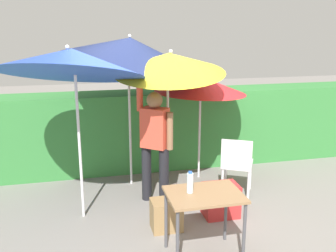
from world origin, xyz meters
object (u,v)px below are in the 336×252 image
object	(u,v)px
crate_cardboard	(166,215)
bottle_water	(190,183)
folding_table	(204,201)
cooler_box	(221,200)
chair_plastic	(237,163)
umbrella_orange	(200,85)
umbrella_yellow	(169,63)
umbrella_navy	(71,62)
person_vendor	(155,139)
umbrella_rainbow	(129,50)

from	to	relation	value
crate_cardboard	bottle_water	bearing A→B (deg)	-78.78
crate_cardboard	folding_table	bearing A→B (deg)	-68.12
bottle_water	crate_cardboard	bearing A→B (deg)	101.22
cooler_box	folding_table	size ratio (longest dim) A/B	0.57
crate_cardboard	cooler_box	bearing A→B (deg)	12.87
cooler_box	crate_cardboard	distance (m)	0.81
chair_plastic	crate_cardboard	xyz separation A→B (m)	(-1.24, -0.75, -0.32)
umbrella_orange	folding_table	bearing A→B (deg)	-106.36
cooler_box	folding_table	world-z (taller)	folding_table
umbrella_yellow	umbrella_navy	world-z (taller)	umbrella_navy
umbrella_orange	bottle_water	world-z (taller)	umbrella_orange
bottle_water	umbrella_yellow	bearing A→B (deg)	84.83
person_vendor	cooler_box	bearing A→B (deg)	-39.77
umbrella_navy	folding_table	size ratio (longest dim) A/B	3.12
umbrella_navy	chair_plastic	world-z (taller)	umbrella_navy
umbrella_orange	crate_cardboard	world-z (taller)	umbrella_orange
chair_plastic	crate_cardboard	size ratio (longest dim) A/B	2.31
umbrella_yellow	bottle_water	world-z (taller)	umbrella_yellow
umbrella_rainbow	chair_plastic	distance (m)	2.31
umbrella_orange	person_vendor	size ratio (longest dim) A/B	0.92
umbrella_navy	chair_plastic	xyz separation A→B (m)	(2.28, 0.15, -1.54)
umbrella_orange	chair_plastic	distance (m)	1.36
umbrella_rainbow	umbrella_navy	size ratio (longest dim) A/B	1.02
cooler_box	umbrella_rainbow	bearing A→B (deg)	126.03
person_vendor	bottle_water	bearing A→B (deg)	-86.13
chair_plastic	bottle_water	bearing A→B (deg)	-129.68
chair_plastic	cooler_box	xyz separation A→B (m)	(-0.46, -0.57, -0.29)
person_vendor	cooler_box	distance (m)	1.22
crate_cardboard	folding_table	xyz separation A→B (m)	(0.26, -0.66, 0.47)
bottle_water	cooler_box	bearing A→B (deg)	49.72
umbrella_navy	bottle_water	xyz separation A→B (m)	(1.16, -1.20, -1.18)
person_vendor	bottle_water	size ratio (longest dim) A/B	7.83
cooler_box	crate_cardboard	world-z (taller)	cooler_box
umbrella_navy	cooler_box	bearing A→B (deg)	-12.82
umbrella_yellow	folding_table	bearing A→B (deg)	-89.85
umbrella_navy	folding_table	distance (m)	2.28
umbrella_rainbow	folding_table	size ratio (longest dim) A/B	3.17
umbrella_navy	person_vendor	xyz separation A→B (m)	(1.06, 0.22, -1.12)
umbrella_rainbow	chair_plastic	bearing A→B (deg)	-28.86
umbrella_rainbow	folding_table	bearing A→B (deg)	-77.89
umbrella_orange	umbrella_navy	distance (m)	2.22
umbrella_rainbow	umbrella_navy	distance (m)	1.27
folding_table	bottle_water	world-z (taller)	bottle_water
umbrella_rainbow	chair_plastic	xyz separation A→B (m)	(1.45, -0.80, -1.61)
umbrella_orange	folding_table	size ratio (longest dim) A/B	2.17
folding_table	umbrella_yellow	bearing A→B (deg)	90.15
person_vendor	folding_table	size ratio (longest dim) A/B	2.35
chair_plastic	bottle_water	distance (m)	1.79
umbrella_yellow	umbrella_navy	size ratio (longest dim) A/B	0.90
chair_plastic	cooler_box	world-z (taller)	chair_plastic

